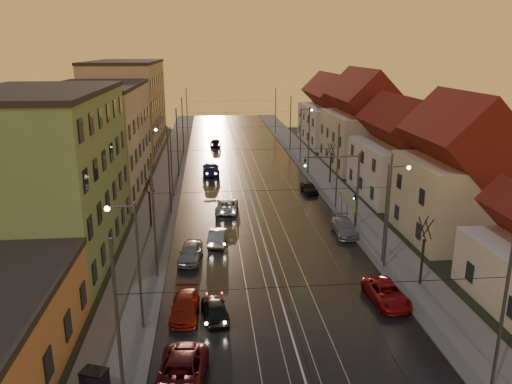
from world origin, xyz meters
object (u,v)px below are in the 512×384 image
object	(u,v)px
street_lamp_3	(303,130)
parked_right_2	(309,187)
parked_left_1	(180,375)
parked_left_3	(190,252)
driving_car_2	(227,205)
street_lamp_0	(133,254)
street_lamp_2	(168,155)
driving_car_3	(211,168)
traffic_light_mast	(347,181)
parked_right_0	(386,293)
parked_right_1	(345,227)
driving_car_1	(217,236)
driving_car_4	(215,142)
street_lamp_1	(390,204)
parked_left_2	(185,307)
dumpster	(95,382)
driving_car_0	(215,309)

from	to	relation	value
street_lamp_3	parked_right_2	world-z (taller)	street_lamp_3
parked_left_1	parked_left_3	size ratio (longest dim) A/B	1.25
parked_left_3	parked_right_2	xyz separation A→B (m)	(13.23, 18.21, -0.10)
driving_car_2	parked_left_1	size ratio (longest dim) A/B	0.89
street_lamp_0	parked_left_1	size ratio (longest dim) A/B	1.54
street_lamp_2	parked_right_2	bearing A→B (deg)	0.65
parked_left_3	street_lamp_0	bearing A→B (deg)	-99.09
street_lamp_3	driving_car_3	xyz separation A→B (m)	(-13.46, -5.71, -4.11)
traffic_light_mast	driving_car_2	world-z (taller)	traffic_light_mast
driving_car_2	driving_car_3	world-z (taller)	driving_car_3
street_lamp_0	parked_right_0	xyz separation A→B (m)	(16.05, 1.86, -4.25)
parked_right_0	parked_right_1	size ratio (longest dim) A/B	1.00
parked_left_3	parked_right_0	bearing A→B (deg)	-24.70
driving_car_3	parked_right_2	xyz separation A→B (m)	(11.33, -10.11, -0.17)
driving_car_1	driving_car_4	size ratio (longest dim) A/B	0.94
street_lamp_3	parked_right_2	xyz separation A→B (m)	(-2.13, -15.82, -4.27)
street_lamp_2	driving_car_2	bearing A→B (deg)	-43.44
driving_car_1	parked_left_1	world-z (taller)	parked_left_1
street_lamp_1	parked_left_2	world-z (taller)	street_lamp_1
driving_car_2	parked_left_1	distance (m)	27.99
street_lamp_3	parked_right_1	xyz separation A→B (m)	(-1.59, -29.50, -4.22)
parked_right_1	parked_right_2	bearing A→B (deg)	95.42
parked_left_1	parked_right_0	xyz separation A→B (m)	(13.23, 7.54, -0.09)
street_lamp_1	parked_right_0	size ratio (longest dim) A/B	1.75
parked_left_2	dumpster	distance (m)	8.22
driving_car_2	parked_right_1	world-z (taller)	parked_right_1
driving_car_0	street_lamp_1	bearing A→B (deg)	-159.80
driving_car_2	parked_right_0	size ratio (longest dim) A/B	1.02
parked_right_1	driving_car_1	bearing A→B (deg)	-171.12
street_lamp_3	parked_left_1	distance (m)	52.18
parked_right_2	dumpster	world-z (taller)	dumpster
parked_left_1	driving_car_3	bearing A→B (deg)	93.84
street_lamp_3	parked_left_3	size ratio (longest dim) A/B	1.93
street_lamp_2	parked_left_3	xyz separation A→B (m)	(2.85, -18.03, -4.18)
driving_car_2	parked_right_2	size ratio (longest dim) A/B	1.29
parked_left_1	parked_right_1	world-z (taller)	parked_left_1
street_lamp_1	driving_car_0	size ratio (longest dim) A/B	2.16
street_lamp_1	dumpster	xyz separation A→B (m)	(-19.51, -13.75, -4.19)
street_lamp_2	driving_car_3	size ratio (longest dim) A/B	1.49
street_lamp_0	dumpster	world-z (taller)	street_lamp_0
street_lamp_0	parked_left_3	distance (m)	11.18
street_lamp_3	driving_car_3	world-z (taller)	street_lamp_3
parked_right_1	parked_right_2	xyz separation A→B (m)	(-0.55, 13.69, -0.05)
parked_left_1	driving_car_0	bearing A→B (deg)	80.93
driving_car_0	dumpster	xyz separation A→B (m)	(-5.95, -6.68, 0.07)
driving_car_4	driving_car_3	bearing A→B (deg)	83.83
parked_right_1	dumpster	world-z (taller)	parked_right_1
street_lamp_1	street_lamp_3	world-z (taller)	same
parked_right_2	driving_car_0	bearing A→B (deg)	-118.80
driving_car_3	dumpster	bearing A→B (deg)	80.46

